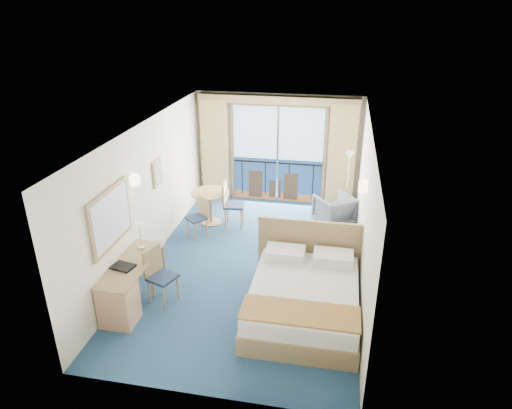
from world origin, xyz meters
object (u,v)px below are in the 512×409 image
floor_lamp (349,168)px  table_chair_a (230,201)px  bed (304,297)px  round_table (210,200)px  armchair (334,210)px  desk_chair (158,272)px  desk (122,296)px  table_chair_b (199,214)px  nightstand (346,262)px

floor_lamp → table_chair_a: floor_lamp is taller
bed → round_table: size_ratio=2.64×
bed → armchair: bearing=84.0°
armchair → desk_chair: desk_chair is taller
floor_lamp → desk_chair: (-3.06, -3.97, -0.65)m
desk → table_chair_a: size_ratio=1.56×
bed → floor_lamp: (0.61, 3.91, 0.86)m
desk_chair → table_chair_b: 2.39m
desk → nightstand: bearing=28.8°
round_table → bed: bearing=-50.7°
bed → desk_chair: bed is taller
round_table → nightstand: bearing=-28.6°
bed → table_chair_a: bed is taller
desk_chair → table_chair_a: bearing=11.0°
floor_lamp → bed: bearing=-98.9°
bed → table_chair_b: (-2.47, 2.33, 0.17)m
table_chair_a → table_chair_b: (-0.53, -0.59, -0.08)m
table_chair_a → table_chair_b: table_chair_a is taller
desk_chair → table_chair_a: 3.02m
nightstand → table_chair_b: bearing=161.4°
desk_chair → desk: bearing=166.6°
table_chair_a → table_chair_b: size_ratio=1.16×
bed → desk_chair: (-2.44, -0.06, 0.21)m
round_table → desk_chair: bearing=-90.7°
desk → table_chair_a: bearing=76.0°
round_table → table_chair_a: 0.47m
floor_lamp → table_chair_a: (-2.56, -0.99, -0.62)m
desk → table_chair_b: bearing=83.1°
bed → table_chair_a: 3.51m
floor_lamp → desk: 5.76m
armchair → floor_lamp: floor_lamp is taller
armchair → desk: bearing=15.8°
nightstand → armchair: bearing=97.8°
floor_lamp → round_table: bearing=-162.2°
desk_chair → round_table: (0.03, 3.00, 0.04)m
desk_chair → floor_lamp: bearing=-17.1°
round_table → table_chair_b: bearing=-96.2°
armchair → desk_chair: (-2.80, -3.45, 0.19)m
desk → desk_chair: 0.71m
bed → desk: size_ratio=1.40×
floor_lamp → armchair: bearing=-116.2°
nightstand → round_table: size_ratio=0.66×
armchair → round_table: 2.81m
armchair → table_chair_a: 2.36m
armchair → round_table: size_ratio=0.90×
armchair → bed: bearing=48.2°
bed → nightstand: bearing=63.0°
floor_lamp → table_chair_b: size_ratio=1.79×
nightstand → round_table: round_table is taller
table_chair_a → armchair: bearing=-84.8°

